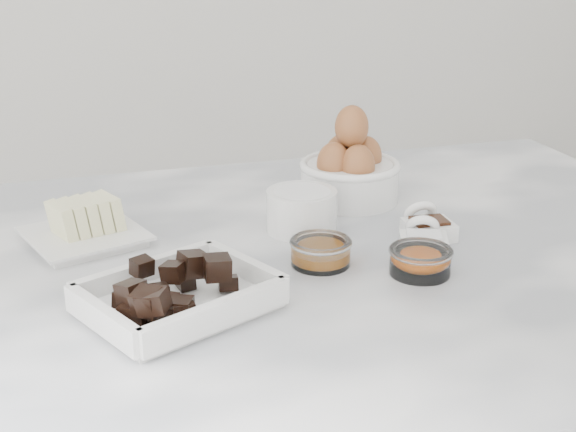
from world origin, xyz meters
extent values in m
cube|color=white|center=(0.00, 0.00, 0.92)|extent=(1.20, 0.80, 0.04)
cube|color=white|center=(-0.14, -0.10, 0.95)|extent=(0.21, 0.19, 0.01)
cube|color=white|center=(-0.22, 0.12, 0.95)|extent=(0.15, 0.15, 0.01)
cube|color=white|center=(-0.22, 0.12, 0.95)|extent=(0.17, 0.17, 0.00)
cylinder|color=white|center=(0.05, 0.08, 0.97)|extent=(0.09, 0.09, 0.05)
cylinder|color=white|center=(0.05, 0.08, 0.99)|extent=(0.07, 0.07, 0.01)
cylinder|color=white|center=(0.16, 0.17, 0.97)|extent=(0.14, 0.14, 0.05)
torus|color=white|center=(0.16, 0.17, 0.99)|extent=(0.15, 0.15, 0.01)
ellipsoid|color=brown|center=(0.18, 0.18, 1.00)|extent=(0.05, 0.05, 0.06)
ellipsoid|color=brown|center=(0.13, 0.17, 1.00)|extent=(0.05, 0.05, 0.06)
ellipsoid|color=brown|center=(0.16, 0.20, 1.00)|extent=(0.05, 0.05, 0.06)
ellipsoid|color=brown|center=(0.15, 0.14, 1.00)|extent=(0.05, 0.05, 0.06)
ellipsoid|color=brown|center=(0.16, 0.17, 1.05)|extent=(0.05, 0.05, 0.06)
cylinder|color=white|center=(0.04, -0.03, 0.95)|extent=(0.07, 0.07, 0.03)
torus|color=white|center=(0.04, -0.03, 0.97)|extent=(0.07, 0.07, 0.01)
cylinder|color=orange|center=(0.04, -0.03, 0.95)|extent=(0.05, 0.05, 0.01)
cylinder|color=white|center=(0.14, -0.09, 0.95)|extent=(0.07, 0.07, 0.03)
torus|color=white|center=(0.14, -0.09, 0.97)|extent=(0.07, 0.07, 0.01)
ellipsoid|color=orange|center=(0.14, -0.09, 0.96)|extent=(0.05, 0.05, 0.02)
cube|color=white|center=(0.20, 0.00, 0.95)|extent=(0.06, 0.05, 0.02)
cube|color=black|center=(0.20, 0.00, 0.96)|extent=(0.05, 0.04, 0.00)
torus|color=white|center=(0.20, 0.03, 0.96)|extent=(0.05, 0.04, 0.04)
cube|color=white|center=(0.17, -0.04, 0.95)|extent=(0.07, 0.06, 0.02)
cube|color=white|center=(0.17, -0.04, 0.96)|extent=(0.05, 0.05, 0.00)
torus|color=white|center=(0.18, -0.01, 0.96)|extent=(0.05, 0.05, 0.04)
camera|label=1|loc=(-0.25, -0.85, 1.32)|focal=50.00mm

